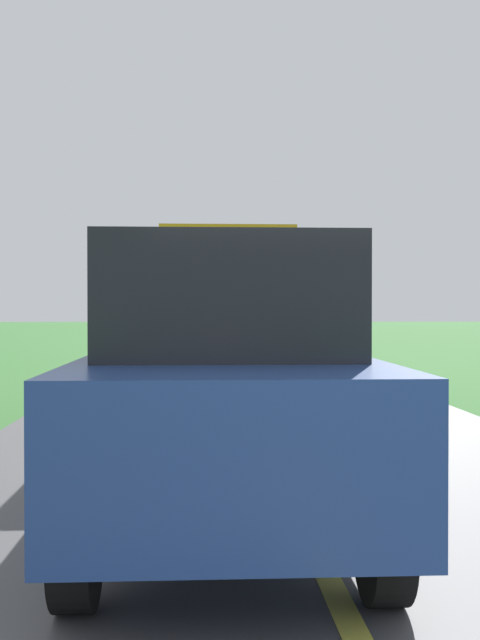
{
  "coord_description": "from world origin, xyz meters",
  "views": [
    {
      "loc": [
        -0.71,
        -0.87,
        1.58
      ],
      "look_at": [
        -0.02,
        12.4,
        1.4
      ],
      "focal_mm": 42.7,
      "sensor_mm": 36.0,
      "label": 1
    }
  ],
  "objects": [
    {
      "name": "banana_truck_near",
      "position": [
        -0.3,
        10.51,
        1.47
      ],
      "size": [
        2.38,
        5.82,
        2.8
      ],
      "color": "#2D2D30",
      "rests_on": "road_surface"
    },
    {
      "name": "following_car",
      "position": [
        -0.56,
        4.15,
        1.07
      ],
      "size": [
        1.74,
        4.1,
        1.92
      ],
      "color": "navy",
      "rests_on": "road_surface"
    }
  ]
}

